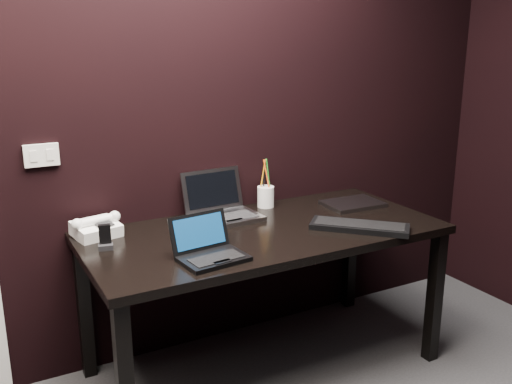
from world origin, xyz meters
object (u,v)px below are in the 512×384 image
netbook (209,251)px  ext_keyboard (360,226)px  desk (264,244)px  desk_phone (96,228)px  silver_laptop (222,210)px  closed_laptop (353,204)px  pen_cup (266,196)px  mobile_phone (105,240)px

netbook → ext_keyboard: 0.78m
desk → desk_phone: 0.79m
silver_laptop → closed_laptop: (0.72, -0.14, -0.03)m
netbook → desk_phone: (-0.35, 0.49, 0.01)m
silver_laptop → ext_keyboard: silver_laptop is taller
netbook → closed_laptop: 1.05m
netbook → silver_laptop: bearing=59.1°
desk → ext_keyboard: size_ratio=3.86×
netbook → silver_laptop: (0.28, 0.46, 0.01)m
netbook → ext_keyboard: (0.78, -0.00, -0.02)m
desk_phone → ext_keyboard: bearing=-23.7°
silver_laptop → closed_laptop: size_ratio=1.10×
silver_laptop → pen_cup: 0.30m
desk → pen_cup: bearing=59.6°
closed_laptop → mobile_phone: (-1.34, -0.01, 0.03)m
closed_laptop → pen_cup: bearing=154.1°
closed_laptop → pen_cup: size_ratio=1.20×
netbook → closed_laptop: size_ratio=0.92×
ext_keyboard → pen_cup: size_ratio=1.67×
netbook → desk_phone: bearing=125.2°
mobile_phone → netbook: bearing=-42.6°
netbook → pen_cup: 0.78m
netbook → desk_phone: 0.60m
ext_keyboard → desk_phone: (-1.13, 0.49, 0.03)m
closed_laptop → netbook: bearing=-161.8°
desk → netbook: 0.45m
pen_cup → netbook: bearing=-136.7°
silver_laptop → desk: bearing=-67.0°
desk → mobile_phone: mobile_phone is taller
netbook → desk_phone: size_ratio=1.21×
netbook → ext_keyboard: size_ratio=0.66×
silver_laptop → ext_keyboard: bearing=-42.7°
desk → closed_laptop: bearing=10.1°
silver_laptop → closed_laptop: 0.73m
closed_laptop → pen_cup: pen_cup is taller
silver_laptop → mobile_phone: size_ratio=3.25×
desk_phone → mobile_phone: size_ratio=2.25×
silver_laptop → mobile_phone: silver_laptop is taller
desk_phone → pen_cup: bearing=2.6°
closed_laptop → mobile_phone: size_ratio=2.95×
silver_laptop → desk_phone: bearing=177.3°
netbook → mobile_phone: netbook is taller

